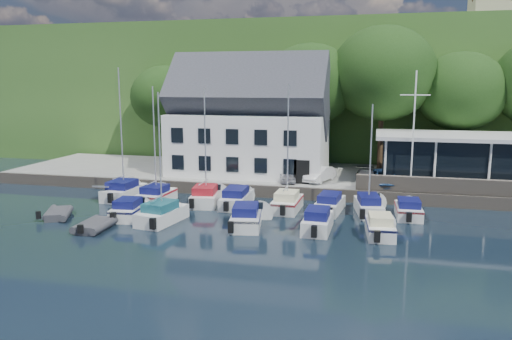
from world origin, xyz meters
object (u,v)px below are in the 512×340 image
Objects in this scene: club_pavilion at (456,159)px; dinghy_0 at (58,212)px; boat_r1_0 at (122,140)px; boat_r1_4 at (288,150)px; harbor_building at (250,126)px; boat_r2_4 at (380,225)px; car_white at (320,174)px; boat_r2_0 at (129,208)px; car_dgrey at (366,177)px; boat_r1_3 at (237,196)px; car_blue at (384,177)px; boat_r1_6 at (371,154)px; flagpole at (413,131)px; boat_r1_7 at (409,208)px; boat_r1_1 at (155,148)px; car_silver at (287,175)px; boat_r1_5 at (330,202)px; dinghy_1 at (95,224)px; boat_r2_2 at (247,215)px; boat_r2_3 at (318,219)px; boat_r1_2 at (205,146)px.

club_pavilion is 31.67m from dinghy_0.
boat_r1_4 is at bearing -0.63° from boat_r1_0.
harbor_building reaches higher than boat_r2_4.
boat_r1_0 is (-15.21, -5.98, 3.15)m from car_white.
boat_r2_0 is (-12.03, -11.12, -0.93)m from car_white.
boat_r1_3 is (-9.55, -5.79, -0.87)m from car_dgrey.
dinghy_0 is (-21.98, -0.92, -0.34)m from boat_r2_4.
boat_r1_4 reaches higher than car_blue.
boat_r1_6 is at bearing 6.95° from boat_r1_4.
flagpole is 14.53m from boat_r1_3.
car_blue is 6.16m from boat_r1_7.
harbor_building is at bearing 47.76° from boat_r1_0.
car_silver is at bearing 34.63° from boat_r1_1.
flagpole is at bearing 42.71° from boat_r1_5.
harbor_building is at bearing 68.21° from dinghy_1.
car_dgrey is (10.74, -2.87, -3.75)m from harbor_building.
boat_r1_1 is 1.45× the size of boat_r1_5.
boat_r2_2 is (8.49, -0.03, 0.05)m from boat_r2_0.
dinghy_1 is (-13.98, -3.22, -0.37)m from boat_r2_3.
boat_r1_6 reaches higher than boat_r2_3.
boat_r2_3 is at bearing -8.66° from boat_r2_2.
boat_r1_7 is (5.53, -0.23, -0.03)m from boat_r1_5.
flagpole is 1.50× the size of boat_r2_2.
boat_r1_0 is at bearing -172.19° from car_silver.
boat_r2_0 is 13.17m from boat_r2_3.
car_dgrey is 0.48× the size of boat_r1_1.
boat_r1_4 reaches higher than club_pavilion.
boat_r1_1 reaches higher than dinghy_0.
car_silver reaches higher than boat_r2_3.
car_blue is at bearing 14.34° from car_white.
boat_r2_0 is at bearing -160.89° from car_blue.
boat_r1_2 reaches higher than boat_r1_7.
boat_r1_1 is 1.73× the size of boat_r1_7.
boat_r2_4 is (10.68, -5.26, -0.03)m from boat_r1_3.
boat_r2_0 is (-5.18, -13.74, -4.65)m from harbor_building.
car_blue is at bearing -155.47° from club_pavilion.
car_white reaches higher than car_silver.
boat_r1_2 is 7.81m from boat_r2_2.
flagpole reaches higher than boat_r2_4.
boat_r2_3 is at bearing 10.69° from dinghy_1.
boat_r1_5 is (4.12, -5.31, -0.84)m from car_silver.
flagpole reaches higher than boat_r1_0.
harbor_building is at bearing 139.37° from boat_r1_5.
club_pavilion is 2.62× the size of boat_r2_0.
boat_r1_6 reaches higher than boat_r2_2.
boat_r2_4 is at bearing -6.31° from boat_r2_0.
flagpole is 20.07m from boat_r1_1.
boat_r2_0 is 8.49m from boat_r2_2.
flagpole is (-3.82, -3.88, 2.58)m from club_pavilion.
dinghy_1 is at bearing -144.39° from boat_r1_5.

